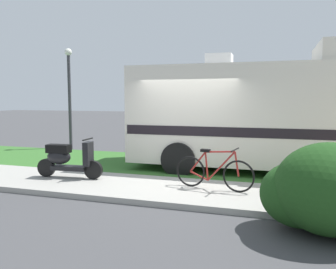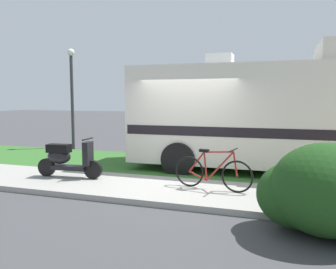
{
  "view_description": "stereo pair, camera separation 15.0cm",
  "coord_description": "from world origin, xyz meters",
  "px_view_note": "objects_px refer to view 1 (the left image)",
  "views": [
    {
      "loc": [
        2.16,
        -8.08,
        2.03
      ],
      "look_at": [
        -0.5,
        0.3,
        1.1
      ],
      "focal_mm": 36.92,
      "sensor_mm": 36.0,
      "label": 1
    },
    {
      "loc": [
        2.3,
        -8.03,
        2.03
      ],
      "look_at": [
        -0.5,
        0.3,
        1.1
      ],
      "focal_mm": 36.92,
      "sensor_mm": 36.0,
      "label": 2
    }
  ],
  "objects_px": {
    "motorhome_rv": "(259,114)",
    "street_lamp_post": "(69,88)",
    "bicycle": "(214,172)",
    "scooter": "(67,159)",
    "pickup_truck_near": "(253,126)",
    "pickup_truck_far": "(303,121)"
  },
  "relations": [
    {
      "from": "motorhome_rv",
      "to": "street_lamp_post",
      "type": "bearing_deg",
      "value": 164.7
    },
    {
      "from": "motorhome_rv",
      "to": "bicycle",
      "type": "bearing_deg",
      "value": -105.85
    },
    {
      "from": "scooter",
      "to": "motorhome_rv",
      "type": "bearing_deg",
      "value": 31.62
    },
    {
      "from": "scooter",
      "to": "street_lamp_post",
      "type": "xyz_separation_m",
      "value": [
        -2.93,
        4.63,
        1.83
      ]
    },
    {
      "from": "scooter",
      "to": "street_lamp_post",
      "type": "bearing_deg",
      "value": 122.3
    },
    {
      "from": "pickup_truck_near",
      "to": "street_lamp_post",
      "type": "distance_m",
      "value": 7.4
    },
    {
      "from": "scooter",
      "to": "street_lamp_post",
      "type": "distance_m",
      "value": 5.77
    },
    {
      "from": "scooter",
      "to": "street_lamp_post",
      "type": "relative_size",
      "value": 0.43
    },
    {
      "from": "bicycle",
      "to": "motorhome_rv",
      "type": "bearing_deg",
      "value": 74.15
    },
    {
      "from": "bicycle",
      "to": "pickup_truck_near",
      "type": "distance_m",
      "value": 7.16
    },
    {
      "from": "street_lamp_post",
      "to": "motorhome_rv",
      "type": "bearing_deg",
      "value": -15.3
    },
    {
      "from": "motorhome_rv",
      "to": "pickup_truck_near",
      "type": "distance_m",
      "value": 4.56
    },
    {
      "from": "scooter",
      "to": "pickup_truck_far",
      "type": "distance_m",
      "value": 12.2
    },
    {
      "from": "bicycle",
      "to": "pickup_truck_far",
      "type": "relative_size",
      "value": 0.29
    },
    {
      "from": "pickup_truck_near",
      "to": "pickup_truck_far",
      "type": "distance_m",
      "value": 4.07
    },
    {
      "from": "pickup_truck_near",
      "to": "scooter",
      "type": "bearing_deg",
      "value": -118.52
    },
    {
      "from": "scooter",
      "to": "pickup_truck_near",
      "type": "relative_size",
      "value": 0.3
    },
    {
      "from": "scooter",
      "to": "pickup_truck_far",
      "type": "bearing_deg",
      "value": 60.68
    },
    {
      "from": "scooter",
      "to": "bicycle",
      "type": "relative_size",
      "value": 0.98
    },
    {
      "from": "motorhome_rv",
      "to": "pickup_truck_near",
      "type": "relative_size",
      "value": 1.19
    },
    {
      "from": "scooter",
      "to": "street_lamp_post",
      "type": "height_order",
      "value": "street_lamp_post"
    },
    {
      "from": "motorhome_rv",
      "to": "pickup_truck_far",
      "type": "relative_size",
      "value": 1.14
    }
  ]
}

